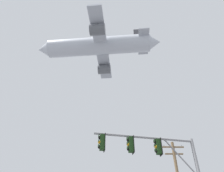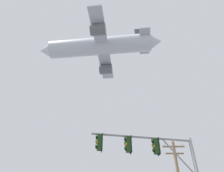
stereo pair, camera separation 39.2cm
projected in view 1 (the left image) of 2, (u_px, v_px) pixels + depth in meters
name	position (u px, v px, depth m)	size (l,w,h in m)	color
signal_pole_near	(159.00, 161.00, 12.52)	(6.22, 1.32, 6.74)	gray
airplane	(99.00, 46.00, 43.67)	(24.99, 19.30, 6.80)	#B7BCC6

